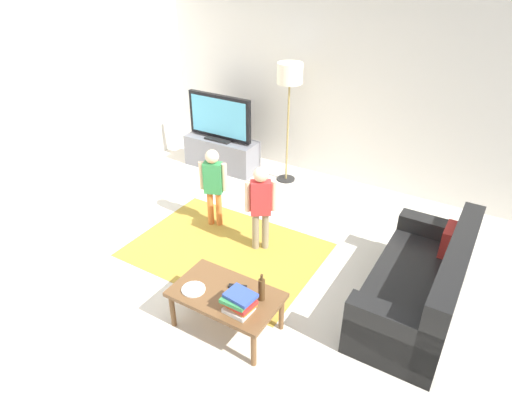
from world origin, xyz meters
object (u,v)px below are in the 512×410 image
at_px(bottle, 262,289).
at_px(plate, 194,289).
at_px(child_near_tv, 213,181).
at_px(coffee_table, 226,297).
at_px(floor_lamp, 290,80).
at_px(tv_stand, 222,153).
at_px(tv_remote, 238,287).
at_px(child_center, 261,201).
at_px(book_stack, 239,302).
at_px(couch, 423,289).
at_px(tv, 220,118).

height_order(bottle, plate, bottle).
bearing_deg(child_near_tv, coffee_table, -50.72).
bearing_deg(floor_lamp, tv_stand, -172.12).
relative_size(floor_lamp, coffee_table, 1.78).
bearing_deg(tv_remote, tv_stand, 105.64).
height_order(child_center, plate, child_center).
height_order(book_stack, bottle, bottle).
distance_m(child_near_tv, tv_remote, 1.78).
bearing_deg(tv_stand, tv_remote, -52.43).
bearing_deg(book_stack, plate, -179.95).
xyz_separation_m(tv_stand, book_stack, (2.28, -2.98, 0.27)).
height_order(coffee_table, plate, plate).
xyz_separation_m(floor_lamp, bottle, (1.28, -2.92, -1.01)).
distance_m(child_near_tv, coffee_table, 1.85).
bearing_deg(coffee_table, floor_lamp, 107.71).
xyz_separation_m(tv_stand, couch, (3.58, -1.70, 0.05)).
bearing_deg(tv_stand, floor_lamp, 7.88).
xyz_separation_m(child_near_tv, plate, (0.88, -1.53, -0.20)).
bearing_deg(bottle, tv_stand, 130.74).
bearing_deg(book_stack, tv_remote, 125.49).
xyz_separation_m(floor_lamp, tv_remote, (1.01, -2.90, -1.11)).
height_order(tv, couch, tv).
height_order(floor_lamp, plate, floor_lamp).
bearing_deg(child_near_tv, tv, 122.32).
height_order(book_stack, plate, book_stack).
xyz_separation_m(book_stack, plate, (-0.50, -0.00, -0.08)).
bearing_deg(floor_lamp, couch, -36.75).
distance_m(book_stack, tv_remote, 0.31).
distance_m(couch, tv_remote, 1.81).
xyz_separation_m(couch, floor_lamp, (-2.48, 1.85, 1.25)).
relative_size(tv_stand, bottle, 4.24).
distance_m(child_center, bottle, 1.37).
bearing_deg(book_stack, child_near_tv, 131.93).
bearing_deg(plate, tv_stand, 120.83).
relative_size(coffee_table, plate, 4.55).
height_order(child_near_tv, plate, child_near_tv).
distance_m(couch, child_near_tv, 2.71).
bearing_deg(floor_lamp, child_near_tv, -96.90).
bearing_deg(child_near_tv, book_stack, -48.07).
distance_m(tv_stand, floor_lamp, 1.71).
height_order(couch, coffee_table, couch).
relative_size(child_near_tv, book_stack, 3.49).
relative_size(couch, bottle, 6.37).
bearing_deg(tv_remote, bottle, -26.16).
bearing_deg(bottle, couch, 41.63).
bearing_deg(child_center, floor_lamp, 108.30).
distance_m(tv, floor_lamp, 1.31).
relative_size(coffee_table, book_stack, 3.33).
distance_m(tv, child_center, 2.31).
bearing_deg(couch, child_center, 176.85).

